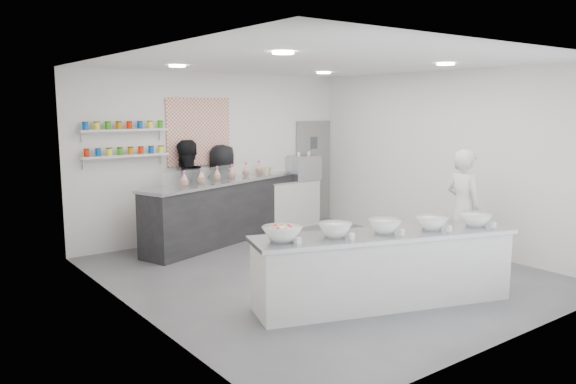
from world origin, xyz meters
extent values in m
plane|color=#515156|center=(0.00, 0.00, 0.00)|extent=(6.00, 6.00, 0.00)
plane|color=white|center=(0.00, 0.00, 3.00)|extent=(6.00, 6.00, 0.00)
plane|color=white|center=(0.00, 3.00, 1.50)|extent=(5.50, 0.00, 5.50)
plane|color=white|center=(-2.75, 0.00, 1.50)|extent=(0.00, 6.00, 6.00)
plane|color=white|center=(2.75, 0.00, 1.50)|extent=(0.00, 6.00, 6.00)
cube|color=gray|center=(2.30, 2.97, 1.05)|extent=(0.88, 0.04, 2.10)
cube|color=#DC6345|center=(-0.35, 2.98, 1.95)|extent=(1.25, 0.03, 1.20)
cube|color=silver|center=(-1.75, 2.90, 1.60)|extent=(1.45, 0.22, 0.04)
cube|color=silver|center=(-1.75, 2.90, 2.02)|extent=(1.45, 0.22, 0.04)
cylinder|color=white|center=(-1.40, -1.00, 2.98)|extent=(0.24, 0.24, 0.02)
cylinder|color=white|center=(1.40, -1.00, 2.98)|extent=(0.24, 0.24, 0.02)
cylinder|color=white|center=(-1.40, 1.60, 2.98)|extent=(0.24, 0.24, 0.02)
cylinder|color=white|center=(1.40, 1.60, 2.98)|extent=(0.24, 0.24, 0.02)
cube|color=silver|center=(-0.21, -1.46, 0.45)|extent=(3.34, 1.76, 0.89)
cube|color=black|center=(-0.09, 2.53, 0.56)|extent=(3.61, 1.77, 1.11)
cube|color=white|center=(0.01, 2.23, 1.26)|extent=(3.36, 1.15, 0.30)
cube|color=silver|center=(1.55, 2.78, 0.47)|extent=(1.26, 0.40, 0.94)
cube|color=#93969E|center=(1.90, 2.78, 1.17)|extent=(0.61, 0.42, 0.46)
imported|color=silver|center=(1.95, -1.02, 0.89)|extent=(0.52, 0.71, 1.78)
imported|color=black|center=(-0.74, 2.78, 0.91)|extent=(0.99, 0.83, 1.83)
imported|color=black|center=(0.01, 2.78, 0.86)|extent=(0.96, 0.75, 1.72)
camera|label=1|loc=(-5.12, -6.05, 2.41)|focal=35.00mm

